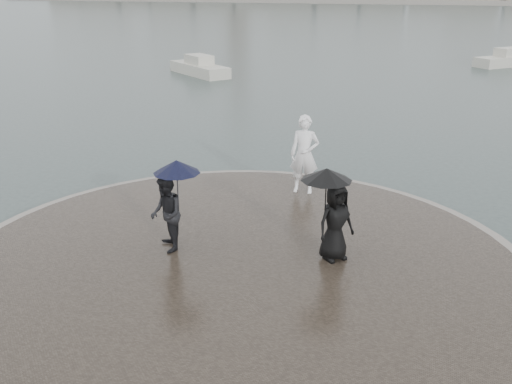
% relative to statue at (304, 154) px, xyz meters
% --- Properties ---
extents(ground, '(400.00, 400.00, 0.00)m').
position_rel_statue_xyz_m(ground, '(-0.38, -8.02, -1.44)').
color(ground, '#2B3835').
rests_on(ground, ground).
extents(kerb_ring, '(12.50, 12.50, 0.32)m').
position_rel_statue_xyz_m(kerb_ring, '(-0.38, -4.52, -1.28)').
color(kerb_ring, gray).
rests_on(kerb_ring, ground).
extents(quay_tip, '(11.90, 11.90, 0.36)m').
position_rel_statue_xyz_m(quay_tip, '(-0.38, -4.52, -1.26)').
color(quay_tip, '#2D261E').
rests_on(quay_tip, ground).
extents(statue, '(0.82, 0.56, 2.16)m').
position_rel_statue_xyz_m(statue, '(0.00, 0.00, 0.00)').
color(statue, white).
rests_on(statue, quay_tip).
extents(visitor_left, '(1.24, 1.11, 2.04)m').
position_rel_statue_xyz_m(visitor_left, '(-1.95, -4.42, 0.01)').
color(visitor_left, black).
rests_on(visitor_left, quay_tip).
extents(visitor_right, '(1.26, 1.11, 1.95)m').
position_rel_statue_xyz_m(visitor_right, '(1.45, -3.74, 0.04)').
color(visitor_right, black).
rests_on(visitor_right, quay_tip).
extents(boats, '(41.61, 15.91, 1.50)m').
position_rel_statue_xyz_m(boats, '(6.87, 28.30, -1.06)').
color(boats, beige).
rests_on(boats, ground).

